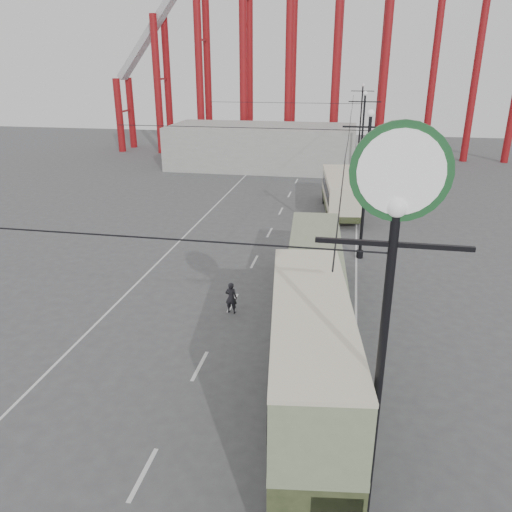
% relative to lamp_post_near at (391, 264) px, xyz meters
% --- Properties ---
extents(ground, '(160.00, 160.00, 0.00)m').
position_rel_lamp_post_near_xyz_m(ground, '(-5.60, 3.00, -7.86)').
color(ground, '#48484B').
rests_on(ground, ground).
extents(road_markings, '(12.52, 120.00, 0.01)m').
position_rel_lamp_post_near_xyz_m(road_markings, '(-6.46, 22.70, -7.86)').
color(road_markings, silver).
rests_on(road_markings, ground).
extents(lamp_post_near, '(3.20, 0.44, 10.80)m').
position_rel_lamp_post_near_xyz_m(lamp_post_near, '(0.00, 0.00, 0.00)').
color(lamp_post_near, black).
rests_on(lamp_post_near, ground).
extents(lamp_post_mid, '(3.20, 0.44, 9.32)m').
position_rel_lamp_post_near_xyz_m(lamp_post_mid, '(0.00, 21.00, -3.18)').
color(lamp_post_mid, black).
rests_on(lamp_post_mid, ground).
extents(lamp_post_far, '(3.20, 0.44, 9.32)m').
position_rel_lamp_post_near_xyz_m(lamp_post_far, '(0.00, 43.00, -3.18)').
color(lamp_post_far, black).
rests_on(lamp_post_far, ground).
extents(lamp_post_distant, '(3.20, 0.44, 9.32)m').
position_rel_lamp_post_near_xyz_m(lamp_post_distant, '(0.00, 65.00, -3.18)').
color(lamp_post_distant, black).
rests_on(lamp_post_distant, ground).
extents(fairground_shed, '(22.00, 10.00, 5.00)m').
position_rel_lamp_post_near_xyz_m(fairground_shed, '(-11.60, 50.00, -5.36)').
color(fairground_shed, gray).
rests_on(fairground_shed, ground).
extents(double_decker_bus, '(3.58, 9.62, 5.05)m').
position_rel_lamp_post_near_xyz_m(double_decker_bus, '(-1.83, 3.51, -5.03)').
color(double_decker_bus, '#2F3B20').
rests_on(double_decker_bus, ground).
extents(single_decker_green, '(3.55, 11.77, 3.28)m').
position_rel_lamp_post_near_xyz_m(single_decker_green, '(-2.43, 13.81, -6.01)').
color(single_decker_green, gray).
rests_on(single_decker_green, ground).
extents(single_decker_cream, '(3.69, 10.32, 3.14)m').
position_rel_lamp_post_near_xyz_m(single_decker_cream, '(-1.65, 31.58, -6.09)').
color(single_decker_cream, beige).
rests_on(single_decker_cream, ground).
extents(pedestrian, '(0.63, 0.44, 1.65)m').
position_rel_lamp_post_near_xyz_m(pedestrian, '(-6.42, 11.94, -7.03)').
color(pedestrian, '#222227').
rests_on(pedestrian, ground).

